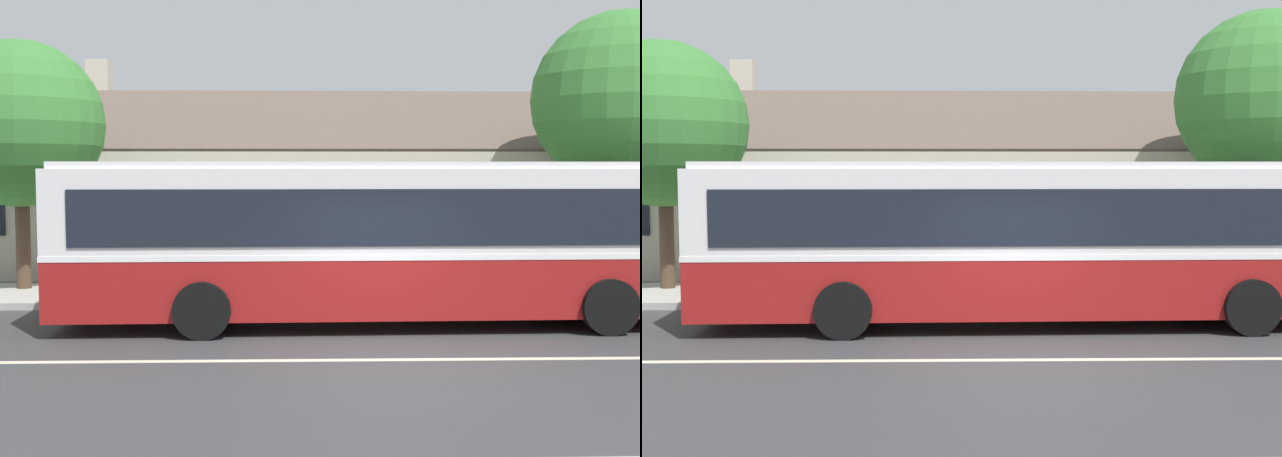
% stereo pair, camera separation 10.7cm
% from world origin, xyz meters
% --- Properties ---
extents(ground_plane, '(300.00, 300.00, 0.00)m').
position_xyz_m(ground_plane, '(0.00, 0.00, 0.00)').
color(ground_plane, '#38383A').
extents(sidewalk_far, '(60.00, 3.00, 0.15)m').
position_xyz_m(sidewalk_far, '(0.00, 6.00, 0.07)').
color(sidewalk_far, '#ADAAA3').
rests_on(sidewalk_far, ground).
extents(lane_divider_stripe, '(60.00, 0.16, 0.01)m').
position_xyz_m(lane_divider_stripe, '(0.00, 0.00, 0.00)').
color(lane_divider_stripe, beige).
rests_on(lane_divider_stripe, ground).
extents(community_building, '(24.11, 8.79, 6.36)m').
position_xyz_m(community_building, '(-1.21, 13.11, 1.82)').
color(community_building, beige).
rests_on(community_building, ground).
extents(transit_bus, '(12.32, 2.96, 3.04)m').
position_xyz_m(transit_bus, '(0.32, 2.90, 1.64)').
color(transit_bus, maroon).
rests_on(transit_bus, ground).
extents(bench_by_building, '(1.56, 0.51, 0.94)m').
position_xyz_m(bench_by_building, '(-5.77, 5.54, 0.56)').
color(bench_by_building, brown).
rests_on(bench_by_building, sidewalk_far).
extents(bench_down_street, '(1.86, 0.51, 0.94)m').
position_xyz_m(bench_down_street, '(-2.09, 5.50, 0.58)').
color(bench_down_street, brown).
rests_on(bench_down_street, sidewalk_far).
extents(street_tree_primary, '(4.20, 4.20, 6.66)m').
position_xyz_m(street_tree_primary, '(6.23, 6.89, 4.38)').
color(street_tree_primary, '#4C3828').
rests_on(street_tree_primary, ground).
extents(street_tree_secondary, '(3.83, 3.83, 5.86)m').
position_xyz_m(street_tree_secondary, '(-7.73, 6.64, 3.93)').
color(street_tree_secondary, '#4C3828').
rests_on(street_tree_secondary, ground).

